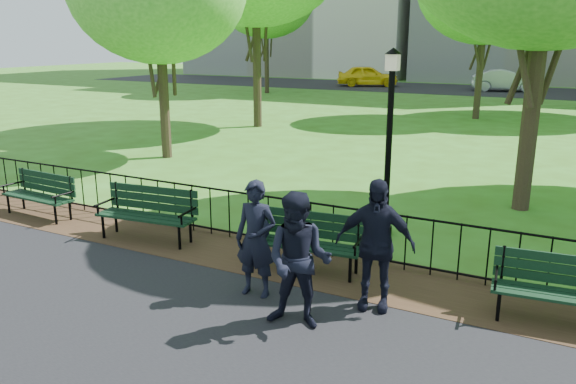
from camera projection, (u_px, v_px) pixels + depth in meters
The scene contains 14 objects.
ground at pixel (287, 311), 7.39m from camera, with size 120.00×120.00×0.00m, color #3B651A.
dirt_strip at pixel (332, 270), 8.67m from camera, with size 60.00×1.60×0.01m, color #322214.
far_street at pixel (530, 92), 37.34m from camera, with size 70.00×9.00×0.01m, color black.
iron_fence at pixel (345, 231), 8.97m from camera, with size 24.06×0.06×1.00m.
park_bench_main at pixel (291, 233), 8.60m from camera, with size 1.79×0.71×0.98m.
park_bench_left_a at pixel (149, 208), 9.88m from camera, with size 1.85×0.76×1.02m.
park_bench_left_b at pixel (41, 190), 11.21m from camera, with size 1.70×0.60×0.95m.
park_bench_right_a at pixel (564, 283), 6.94m from camera, with size 1.71×0.68×0.95m.
lamppost at pixel (389, 136), 9.83m from camera, with size 0.30×0.30×3.32m.
person_left at pixel (256, 239), 7.65m from camera, with size 0.59×0.39×1.63m, color black.
person_mid at pixel (299, 261), 6.78m from camera, with size 0.83×0.43×1.71m, color black.
person_right at pixel (375, 244), 7.26m from camera, with size 1.03×0.42×1.76m, color black.
taxi at pixel (368, 76), 41.85m from camera, with size 1.81×4.49×1.53m, color yellow.
sedan_silver at pixel (506, 80), 37.80m from camera, with size 1.53×4.40×1.45m, color #A0A3A8.
Camera 1 is at (3.11, -5.95, 3.47)m, focal length 35.00 mm.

